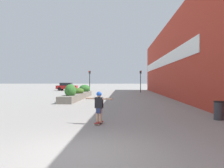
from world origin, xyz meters
name	(u,v)px	position (x,y,z in m)	size (l,w,h in m)	color
ground_plane	(81,155)	(0.00, 0.00, 0.00)	(300.00, 300.00, 0.00)	gray
building_wall_right	(176,57)	(6.32, 16.82, 4.18)	(0.67, 46.11, 8.36)	#B23323
planter_box	(78,94)	(-3.56, 16.92, 0.48)	(1.32, 10.82, 1.55)	slate
skateboard	(99,123)	(0.03, 3.77, 0.07)	(0.37, 0.69, 0.09)	maroon
skateboarder	(99,104)	(0.03, 3.77, 0.87)	(1.17, 0.41, 1.28)	tan
trash_bin	(219,110)	(5.49, 5.09, 0.44)	(0.46, 0.46, 0.88)	#38383D
car_leftmost	(67,86)	(-9.70, 35.71, 0.79)	(3.82, 1.88, 1.50)	maroon
car_center_left	(181,87)	(11.89, 36.37, 0.78)	(4.27, 1.98, 1.47)	black
traffic_light_left	(90,78)	(-4.30, 29.29, 2.35)	(0.28, 0.30, 3.45)	black
traffic_light_right	(141,78)	(3.81, 29.52, 2.36)	(0.28, 0.30, 3.47)	black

